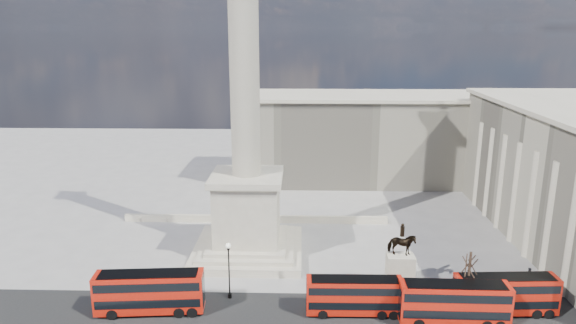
% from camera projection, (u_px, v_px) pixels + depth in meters
% --- Properties ---
extents(ground, '(180.00, 180.00, 0.00)m').
position_uv_depth(ground, '(244.00, 270.00, 62.69)').
color(ground, '#A09C97').
rests_on(ground, ground).
extents(asphalt_road, '(120.00, 9.00, 0.01)m').
position_uv_depth(asphalt_road, '(282.00, 315.00, 52.89)').
color(asphalt_road, '#252525').
rests_on(asphalt_road, ground).
extents(nelsons_column, '(14.00, 14.00, 49.85)m').
position_uv_depth(nelsons_column, '(246.00, 158.00, 64.26)').
color(nelsons_column, beige).
rests_on(nelsons_column, ground).
extents(balustrade_wall, '(40.00, 0.60, 1.10)m').
position_uv_depth(balustrade_wall, '(256.00, 219.00, 78.03)').
color(balustrade_wall, beige).
rests_on(balustrade_wall, ground).
extents(building_northeast, '(51.00, 17.00, 16.60)m').
position_uv_depth(building_northeast, '(369.00, 137.00, 98.74)').
color(building_northeast, '#AFA88F').
rests_on(building_northeast, ground).
extents(red_bus_a, '(11.21, 3.42, 4.48)m').
position_uv_depth(red_bus_a, '(150.00, 292.00, 52.81)').
color(red_bus_a, red).
rests_on(red_bus_a, ground).
extents(red_bus_b, '(9.84, 2.43, 3.98)m').
position_uv_depth(red_bus_b, '(355.00, 295.00, 52.64)').
color(red_bus_b, red).
rests_on(red_bus_b, ground).
extents(red_bus_c, '(10.80, 2.70, 4.36)m').
position_uv_depth(red_bus_c, '(455.00, 303.00, 50.86)').
color(red_bus_c, red).
rests_on(red_bus_c, ground).
extents(red_bus_d, '(10.50, 2.96, 4.21)m').
position_uv_depth(red_bus_d, '(506.00, 294.00, 52.67)').
color(red_bus_d, red).
rests_on(red_bus_d, ground).
extents(victorian_lamp, '(0.55, 0.55, 6.46)m').
position_uv_depth(victorian_lamp, '(229.00, 266.00, 55.33)').
color(victorian_lamp, black).
rests_on(victorian_lamp, ground).
extents(equestrian_statue, '(3.79, 2.84, 7.95)m').
position_uv_depth(equestrian_statue, '(400.00, 267.00, 57.48)').
color(equestrian_statue, beige).
rests_on(equestrian_statue, ground).
extents(bare_tree_near, '(1.63, 1.63, 7.12)m').
position_uv_depth(bare_tree_near, '(470.00, 263.00, 52.02)').
color(bare_tree_near, '#332319').
rests_on(bare_tree_near, ground).
extents(bare_tree_mid, '(1.62, 1.62, 6.14)m').
position_uv_depth(bare_tree_mid, '(560.00, 235.00, 60.90)').
color(bare_tree_mid, '#332319').
rests_on(bare_tree_mid, ground).
extents(bare_tree_far, '(1.88, 1.88, 7.68)m').
position_uv_depth(bare_tree_far, '(554.00, 198.00, 70.34)').
color(bare_tree_far, '#332319').
rests_on(bare_tree_far, ground).
extents(pedestrian_walking, '(0.81, 0.71, 1.88)m').
position_uv_depth(pedestrian_walking, '(456.00, 292.00, 55.54)').
color(pedestrian_walking, black).
rests_on(pedestrian_walking, ground).
extents(pedestrian_standing, '(0.95, 0.76, 1.86)m').
position_uv_depth(pedestrian_standing, '(529.00, 275.00, 59.44)').
color(pedestrian_standing, black).
rests_on(pedestrian_standing, ground).
extents(pedestrian_crossing, '(0.95, 0.92, 1.59)m').
position_uv_depth(pedestrian_crossing, '(362.00, 285.00, 57.36)').
color(pedestrian_crossing, black).
rests_on(pedestrian_crossing, ground).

